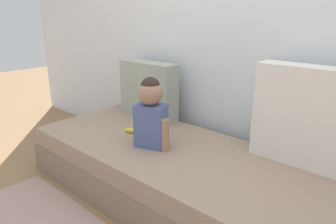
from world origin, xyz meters
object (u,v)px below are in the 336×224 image
(toddler, at_px, (151,112))
(throw_pillow_right, at_px, (301,116))
(throw_pillow_left, at_px, (148,90))
(banana, at_px, (135,131))
(couch, at_px, (178,175))

(toddler, bearing_deg, throw_pillow_right, 27.13)
(throw_pillow_left, bearing_deg, banana, -60.60)
(couch, xyz_separation_m, throw_pillow_left, (-0.64, 0.36, 0.43))
(throw_pillow_left, distance_m, throw_pillow_right, 1.29)
(toddler, bearing_deg, throw_pillow_left, 136.63)
(throw_pillow_left, relative_size, banana, 3.26)
(couch, relative_size, toddler, 4.83)
(throw_pillow_right, height_order, banana, throw_pillow_right)
(throw_pillow_right, bearing_deg, throw_pillow_left, 180.00)
(couch, distance_m, throw_pillow_left, 0.86)
(toddler, bearing_deg, couch, 19.28)
(throw_pillow_left, xyz_separation_m, toddler, (0.45, -0.43, 0.00))
(toddler, relative_size, banana, 2.85)
(banana, bearing_deg, toddler, -16.39)
(couch, bearing_deg, banana, 178.98)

